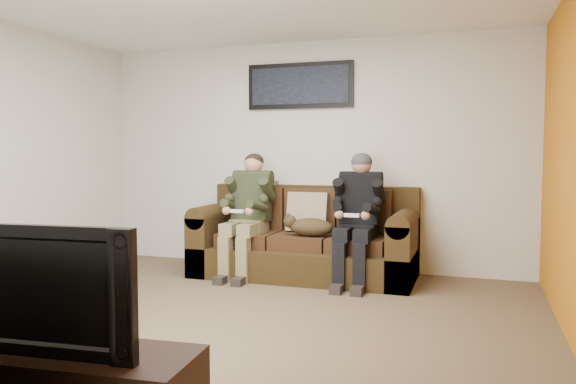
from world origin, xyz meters
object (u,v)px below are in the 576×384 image
(sofa, at_px, (307,242))
(cat, at_px, (309,227))
(person_right, at_px, (358,209))
(television, at_px, (46,286))
(person_left, at_px, (248,206))
(framed_poster, at_px, (300,86))

(sofa, height_order, cat, sofa)
(person_right, bearing_deg, sofa, 162.00)
(television, bearing_deg, person_right, 74.28)
(person_left, relative_size, cat, 2.01)
(sofa, height_order, framed_poster, framed_poster)
(person_left, bearing_deg, sofa, 18.03)
(person_right, relative_size, television, 1.32)
(person_right, xyz_separation_m, cat, (-0.49, -0.08, -0.19))
(person_left, distance_m, person_right, 1.21)
(framed_poster, relative_size, television, 1.24)
(person_left, relative_size, television, 1.31)
(person_left, height_order, framed_poster, framed_poster)
(framed_poster, bearing_deg, television, -88.60)
(framed_poster, distance_m, television, 4.39)
(person_left, bearing_deg, television, -81.95)
(sofa, height_order, person_left, person_left)
(cat, distance_m, framed_poster, 1.69)
(cat, distance_m, television, 3.52)
(cat, bearing_deg, framed_poster, 115.27)
(sofa, xyz_separation_m, cat, (0.11, -0.28, 0.21))
(person_left, height_order, television, person_left)
(person_left, bearing_deg, cat, -6.34)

